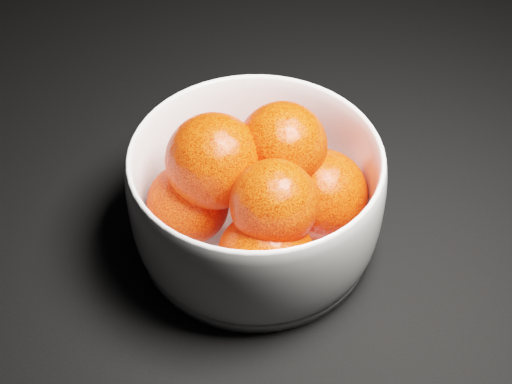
% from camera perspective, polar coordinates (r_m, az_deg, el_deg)
% --- Properties ---
extents(bowl, '(0.22, 0.22, 0.11)m').
position_cam_1_polar(bowl, '(0.63, 0.00, -0.35)').
color(bowl, silver).
rests_on(bowl, ground).
extents(orange_pile, '(0.19, 0.18, 0.13)m').
position_cam_1_polar(orange_pile, '(0.61, 0.28, 0.12)').
color(orange_pile, '#FF2807').
rests_on(orange_pile, bowl).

